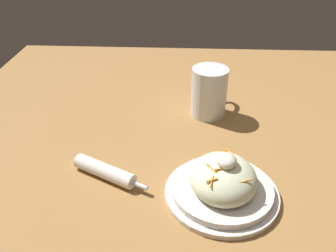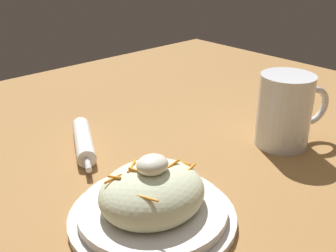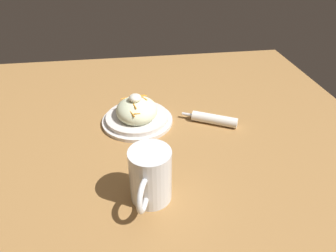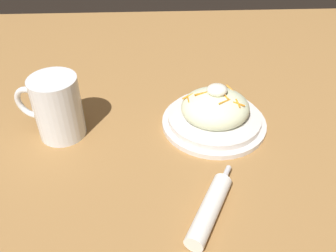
# 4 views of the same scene
# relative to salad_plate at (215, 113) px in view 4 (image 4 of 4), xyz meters

# --- Properties ---
(ground_plane) EXTENTS (1.43, 1.43, 0.00)m
(ground_plane) POSITION_rel_salad_plate_xyz_m (-0.14, -0.03, -0.03)
(ground_plane) COLOR #9E703D
(salad_plate) EXTENTS (0.23, 0.23, 0.10)m
(salad_plate) POSITION_rel_salad_plate_xyz_m (0.00, 0.00, 0.00)
(salad_plate) COLOR silver
(salad_plate) RESTS_ON ground_plane
(beer_mug) EXTENTS (0.15, 0.10, 0.14)m
(beer_mug) POSITION_rel_salad_plate_xyz_m (-0.33, -0.01, 0.03)
(beer_mug) COLOR white
(beer_mug) RESTS_ON ground_plane
(napkin_roll) EXTENTS (0.10, 0.17, 0.03)m
(napkin_roll) POSITION_rel_salad_plate_xyz_m (-0.04, -0.25, -0.02)
(napkin_roll) COLOR white
(napkin_roll) RESTS_ON ground_plane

